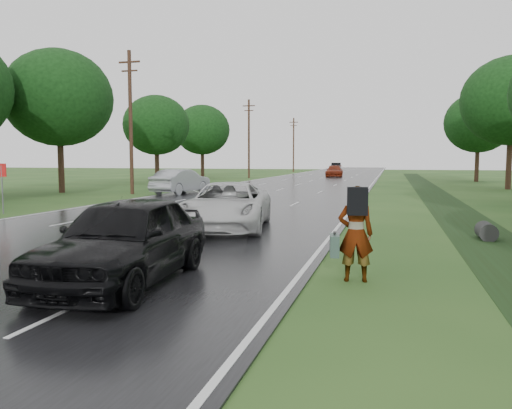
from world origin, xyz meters
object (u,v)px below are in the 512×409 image
object	(u,v)px
white_pickup	(227,206)
silver_sedan	(181,181)
pedestrian	(354,232)
road_sign	(2,178)
dark_sedan	(125,239)

from	to	relation	value
white_pickup	silver_sedan	distance (m)	18.20
pedestrian	white_pickup	world-z (taller)	pedestrian
road_sign	dark_sedan	bearing A→B (deg)	-39.81
silver_sedan	road_sign	bearing A→B (deg)	88.56
pedestrian	white_pickup	bearing A→B (deg)	-61.25
white_pickup	silver_sedan	size ratio (longest dim) A/B	1.13
silver_sedan	pedestrian	bearing A→B (deg)	131.11
pedestrian	silver_sedan	world-z (taller)	pedestrian
road_sign	silver_sedan	bearing A→B (deg)	78.94
dark_sedan	silver_sedan	world-z (taller)	dark_sedan
pedestrian	dark_sedan	xyz separation A→B (m)	(-4.39, -1.47, -0.10)
silver_sedan	white_pickup	bearing A→B (deg)	128.53
white_pickup	dark_sedan	distance (m)	7.91
dark_sedan	road_sign	bearing A→B (deg)	136.77
road_sign	white_pickup	world-z (taller)	road_sign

